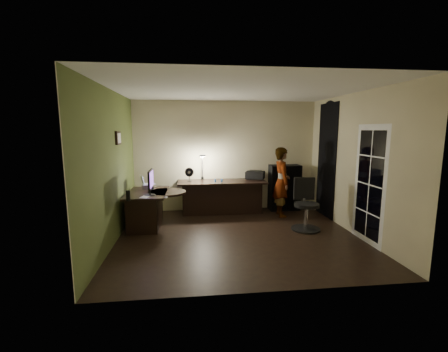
{
  "coord_description": "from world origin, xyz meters",
  "views": [
    {
      "loc": [
        -0.89,
        -5.38,
        2.01
      ],
      "look_at": [
        -0.15,
        1.05,
        1.0
      ],
      "focal_mm": 24.0,
      "sensor_mm": 36.0,
      "label": 1
    }
  ],
  "objects": [
    {
      "name": "phone",
      "position": [
        -1.36,
        1.1,
        0.74
      ],
      "size": [
        0.09,
        0.13,
        0.01
      ],
      "primitive_type": "cube",
      "rotation": [
        0.0,
        0.0,
        0.28
      ],
      "color": "black",
      "rests_on": "desk_left"
    },
    {
      "name": "laptop_stand",
      "position": [
        -1.78,
        1.12,
        0.78
      ],
      "size": [
        0.25,
        0.22,
        0.1
      ],
      "primitive_type": "cube",
      "rotation": [
        0.0,
        0.0,
        -0.08
      ],
      "color": "silver",
      "rests_on": "desk_left"
    },
    {
      "name": "desk_left",
      "position": [
        -1.77,
        0.78,
        0.37
      ],
      "size": [
        0.81,
        1.29,
        0.74
      ],
      "primitive_type": "cube",
      "rotation": [
        0.0,
        0.0,
        -0.02
      ],
      "color": "black",
      "rests_on": "floor"
    },
    {
      "name": "desk_lamp",
      "position": [
        -0.59,
        1.83,
        1.13
      ],
      "size": [
        0.25,
        0.33,
        0.65
      ],
      "primitive_type": "cube",
      "rotation": [
        0.0,
        0.0,
        -0.33
      ],
      "color": "black",
      "rests_on": "desk_right"
    },
    {
      "name": "french_door",
      "position": [
        2.24,
        -0.55,
        1.05
      ],
      "size": [
        0.02,
        0.92,
        2.1
      ],
      "primitive_type": "cube",
      "color": "white",
      "rests_on": "floor"
    },
    {
      "name": "cabinet",
      "position": [
        1.46,
        1.78,
        0.57
      ],
      "size": [
        0.76,
        0.38,
        1.13
      ],
      "primitive_type": "cube",
      "rotation": [
        0.0,
        0.0,
        0.0
      ],
      "color": "black",
      "rests_on": "floor"
    },
    {
      "name": "pen",
      "position": [
        -1.14,
        0.97,
        0.74
      ],
      "size": [
        0.06,
        0.12,
        0.01
      ],
      "primitive_type": "cube",
      "rotation": [
        0.0,
        0.0,
        0.41
      ],
      "color": "black",
      "rests_on": "desk_left"
    },
    {
      "name": "wall_back",
      "position": [
        0.0,
        2.0,
        1.35
      ],
      "size": [
        4.5,
        0.01,
        2.7
      ],
      "primitive_type": "cube",
      "color": "#C4BA91",
      "rests_on": "floor"
    },
    {
      "name": "mouse",
      "position": [
        -1.34,
        0.16,
        0.75
      ],
      "size": [
        0.06,
        0.1,
        0.04
      ],
      "primitive_type": "ellipsoid",
      "rotation": [
        0.0,
        0.0,
        -0.02
      ],
      "color": "silver",
      "rests_on": "desk_left"
    },
    {
      "name": "floor",
      "position": [
        0.0,
        0.0,
        -0.01
      ],
      "size": [
        4.5,
        4.0,
        0.01
      ],
      "primitive_type": "cube",
      "color": "black",
      "rests_on": "ground"
    },
    {
      "name": "headphones",
      "position": [
        -0.24,
        1.39,
        0.85
      ],
      "size": [
        0.2,
        0.11,
        0.09
      ],
      "primitive_type": "cube",
      "rotation": [
        0.0,
        0.0,
        0.17
      ],
      "color": "#1C4F9A",
      "rests_on": "desk_right"
    },
    {
      "name": "notepad",
      "position": [
        -1.75,
        0.31,
        0.74
      ],
      "size": [
        0.2,
        0.24,
        0.01
      ],
      "primitive_type": "cube",
      "rotation": [
        0.0,
        0.0,
        -0.28
      ],
      "color": "silver",
      "rests_on": "desk_left"
    },
    {
      "name": "framed_picture",
      "position": [
        -2.22,
        0.45,
        1.85
      ],
      "size": [
        0.04,
        0.3,
        0.25
      ],
      "primitive_type": "cube",
      "color": "black",
      "rests_on": "wall_left"
    },
    {
      "name": "wall_front",
      "position": [
        0.0,
        -2.0,
        1.35
      ],
      "size": [
        4.5,
        0.01,
        2.7
      ],
      "primitive_type": "cube",
      "color": "#C4BA91",
      "rests_on": "floor"
    },
    {
      "name": "desk_right",
      "position": [
        -0.13,
        1.63,
        0.39
      ],
      "size": [
        2.1,
        0.74,
        0.79
      ],
      "primitive_type": "cube",
      "rotation": [
        0.0,
        0.0,
        0.0
      ],
      "color": "black",
      "rests_on": "floor"
    },
    {
      "name": "printer",
      "position": [
        0.71,
        1.8,
        0.9
      ],
      "size": [
        0.54,
        0.49,
        0.2
      ],
      "primitive_type": "cube",
      "rotation": [
        0.0,
        0.0,
        -0.39
      ],
      "color": "black",
      "rests_on": "desk_right"
    },
    {
      "name": "green_wall_overlay",
      "position": [
        -2.24,
        0.0,
        1.35
      ],
      "size": [
        0.0,
        4.0,
        2.7
      ],
      "primitive_type": "cube",
      "color": "#4A5926",
      "rests_on": "floor"
    },
    {
      "name": "ceiling",
      "position": [
        0.0,
        0.0,
        2.71
      ],
      "size": [
        4.5,
        4.0,
        0.01
      ],
      "primitive_type": "cube",
      "color": "silver",
      "rests_on": "floor"
    },
    {
      "name": "desk_fan",
      "position": [
        -0.9,
        1.59,
        0.97
      ],
      "size": [
        0.22,
        0.14,
        0.32
      ],
      "primitive_type": "cube",
      "rotation": [
        0.0,
        0.0,
        -0.14
      ],
      "color": "black",
      "rests_on": "desk_right"
    },
    {
      "name": "laptop",
      "position": [
        -1.78,
        1.12,
        0.93
      ],
      "size": [
        0.36,
        0.35,
        0.2
      ],
      "primitive_type": "cube",
      "rotation": [
        0.0,
        0.0,
        0.34
      ],
      "color": "silver",
      "rests_on": "laptop_stand"
    },
    {
      "name": "speaker",
      "position": [
        -2.01,
        0.05,
        0.83
      ],
      "size": [
        0.07,
        0.07,
        0.19
      ],
      "primitive_type": "cylinder",
      "rotation": [
        0.0,
        0.0,
        0.0
      ],
      "color": "black",
      "rests_on": "desk_left"
    },
    {
      "name": "person",
      "position": [
        1.22,
        1.26,
        0.8
      ],
      "size": [
        0.39,
        0.58,
        1.61
      ],
      "primitive_type": "imported",
      "rotation": [
        0.0,
        0.0,
        1.55
      ],
      "color": "#D8A88C",
      "rests_on": "floor"
    },
    {
      "name": "wall_left",
      "position": [
        -2.25,
        0.0,
        1.35
      ],
      "size": [
        0.01,
        4.0,
        2.7
      ],
      "primitive_type": "cube",
      "color": "#C4BA91",
      "rests_on": "floor"
    },
    {
      "name": "arched_doorway",
      "position": [
        2.24,
        1.15,
        1.3
      ],
      "size": [
        0.01,
        0.9,
        2.6
      ],
      "primitive_type": "cube",
      "color": "black",
      "rests_on": "floor"
    },
    {
      "name": "office_chair",
      "position": [
        1.42,
        0.22,
        0.52
      ],
      "size": [
        0.64,
        0.64,
        1.04
      ],
      "primitive_type": "cube",
      "rotation": [
        0.0,
        0.0,
        -0.12
      ],
      "color": "black",
      "rests_on": "floor"
    },
    {
      "name": "wall_right",
      "position": [
        2.25,
        0.0,
        1.35
      ],
      "size": [
        0.01,
        4.0,
        2.7
      ],
      "primitive_type": "cube",
      "color": "#C4BA91",
      "rests_on": "floor"
    },
    {
      "name": "monitor",
      "position": [
        -1.67,
        0.47,
        0.92
      ],
      "size": [
        0.11,
        0.55,
        0.36
      ],
      "primitive_type": "cube",
      "rotation": [
        0.0,
        0.0,
        -0.0
      ],
      "color": "black",
      "rests_on": "desk_left"
    }
  ]
}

